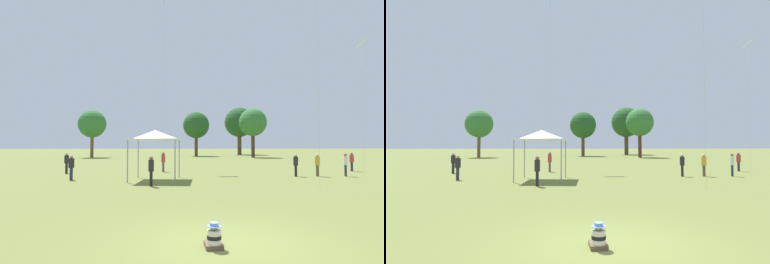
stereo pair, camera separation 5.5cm
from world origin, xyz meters
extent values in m
plane|color=olive|center=(0.00, 0.00, 0.00)|extent=(300.00, 300.00, 0.00)
cube|color=brown|center=(-0.31, -0.19, 0.05)|extent=(0.37, 0.46, 0.10)
cylinder|color=silver|center=(-0.31, -0.27, 0.24)|extent=(0.30, 0.30, 0.29)
cylinder|color=black|center=(-0.31, -0.27, 0.24)|extent=(0.31, 0.31, 0.08)
sphere|color=#A37556|center=(-0.31, -0.27, 0.46)|extent=(0.18, 0.18, 0.18)
cylinder|color=#6B8ED1|center=(-0.31, -0.27, 0.47)|extent=(0.31, 0.31, 0.01)
cylinder|color=#6B8ED1|center=(-0.31, -0.27, 0.50)|extent=(0.19, 0.19, 0.08)
cylinder|color=brown|center=(-1.58, 17.53, 0.39)|extent=(0.21, 0.21, 0.78)
cylinder|color=#B23833|center=(-1.58, 17.53, 1.09)|extent=(0.39, 0.39, 0.62)
sphere|color=brown|center=(-1.58, 17.53, 1.49)|extent=(0.21, 0.21, 0.21)
cylinder|color=black|center=(-8.94, 17.05, 0.38)|extent=(0.25, 0.25, 0.76)
cylinder|color=#232328|center=(-8.94, 17.05, 1.06)|extent=(0.46, 0.46, 0.60)
sphere|color=tan|center=(-8.94, 17.05, 1.45)|extent=(0.21, 0.21, 0.21)
cylinder|color=brown|center=(9.09, 13.32, 0.38)|extent=(0.26, 0.26, 0.76)
cylinder|color=gold|center=(9.09, 13.32, 1.06)|extent=(0.48, 0.48, 0.60)
sphere|color=#DBAD89|center=(9.09, 13.32, 1.45)|extent=(0.21, 0.21, 0.21)
cylinder|color=#282D42|center=(-7.22, 12.62, 0.37)|extent=(0.25, 0.25, 0.75)
cylinder|color=#232328|center=(-7.22, 12.62, 1.05)|extent=(0.45, 0.45, 0.59)
sphere|color=tan|center=(-7.22, 12.62, 1.43)|extent=(0.20, 0.20, 0.20)
cylinder|color=#282D42|center=(13.86, 16.83, 0.38)|extent=(0.23, 0.23, 0.75)
cylinder|color=#B23833|center=(13.86, 16.83, 1.05)|extent=(0.43, 0.43, 0.60)
sphere|color=brown|center=(13.86, 16.83, 1.44)|extent=(0.20, 0.20, 0.20)
cylinder|color=black|center=(-2.13, 9.33, 0.39)|extent=(0.16, 0.16, 0.78)
cylinder|color=#232328|center=(-2.13, 9.33, 1.09)|extent=(0.30, 0.30, 0.62)
sphere|color=brown|center=(-2.13, 9.33, 1.48)|extent=(0.21, 0.21, 0.21)
cylinder|color=#282D42|center=(11.03, 13.16, 0.39)|extent=(0.19, 0.19, 0.78)
cylinder|color=silver|center=(11.03, 13.16, 1.08)|extent=(0.34, 0.34, 0.62)
sphere|color=brown|center=(11.03, 13.16, 1.48)|extent=(0.21, 0.21, 0.21)
cylinder|color=black|center=(7.56, 13.36, 0.38)|extent=(0.24, 0.24, 0.76)
cylinder|color=#232328|center=(7.56, 13.36, 1.06)|extent=(0.43, 0.43, 0.60)
sphere|color=#DBAD89|center=(7.56, 13.36, 1.45)|extent=(0.21, 0.21, 0.21)
cube|color=white|center=(-2.02, 12.13, 2.50)|extent=(3.43, 3.43, 0.08)
cone|color=white|center=(-2.02, 12.13, 2.82)|extent=(3.25, 3.25, 0.55)
cylinder|color=#99999E|center=(-3.21, 13.67, 1.23)|extent=(0.07, 0.07, 2.46)
cylinder|color=#99999E|center=(-0.48, 13.32, 1.23)|extent=(0.07, 0.07, 2.46)
cylinder|color=#99999E|center=(-3.56, 10.94, 1.23)|extent=(0.07, 0.07, 2.46)
cylinder|color=#99999E|center=(-0.83, 10.58, 1.23)|extent=(0.07, 0.07, 2.46)
cube|color=white|center=(12.43, 13.28, 9.38)|extent=(1.03, 1.16, 0.68)
cylinder|color=white|center=(12.43, 13.28, 8.32)|extent=(0.02, 0.02, 1.44)
cylinder|color=#BCB7A8|center=(12.43, 13.28, 4.69)|extent=(0.01, 0.01, 9.37)
cylinder|color=#BCB7A8|center=(6.36, 7.86, 8.62)|extent=(0.01, 0.01, 17.22)
cylinder|color=#BCB7A8|center=(-1.64, 22.59, 9.24)|extent=(0.01, 0.01, 18.48)
cylinder|color=brown|center=(4.32, 50.26, 2.26)|extent=(0.63, 0.63, 4.52)
sphere|color=#235123|center=(4.32, 50.26, 5.91)|extent=(5.04, 5.04, 5.04)
cylinder|color=#473323|center=(13.49, 43.72, 2.36)|extent=(0.60, 0.60, 4.72)
sphere|color=#337033|center=(13.49, 43.72, 6.03)|extent=(4.77, 4.77, 4.77)
cylinder|color=brown|center=(-13.99, 45.57, 2.22)|extent=(0.54, 0.54, 4.43)
sphere|color=#337033|center=(-13.99, 45.57, 5.73)|extent=(4.71, 4.71, 4.71)
cylinder|color=brown|center=(14.58, 57.70, 2.65)|extent=(0.86, 0.86, 5.30)
sphere|color=#235123|center=(14.58, 57.70, 7.08)|extent=(6.47, 6.47, 6.47)
camera|label=1|loc=(-1.32, -6.62, 2.20)|focal=28.00mm
camera|label=2|loc=(-1.26, -6.62, 2.20)|focal=28.00mm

